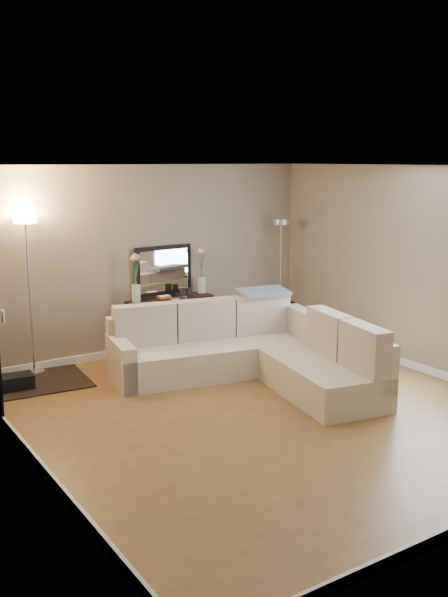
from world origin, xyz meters
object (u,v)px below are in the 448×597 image
sectional_sofa (252,352)px  console_table (166,322)px  floor_lamp_unlit (281,254)px  floor_lamp_lit (28,264)px

sectional_sofa → console_table: size_ratio=2.30×
floor_lamp_unlit → floor_lamp_lit: bearing=177.2°
sectional_sofa → floor_lamp_unlit: 2.35m
sectional_sofa → floor_lamp_unlit: (1.58, 1.48, 0.93)m
sectional_sofa → floor_lamp_lit: (-2.20, 1.66, 1.07)m
sectional_sofa → floor_lamp_lit: floor_lamp_lit is taller
floor_lamp_lit → floor_lamp_unlit: (3.77, -0.19, -0.14)m
console_table → floor_lamp_lit: 2.10m
sectional_sofa → console_table: sectional_sofa is taller
console_table → floor_lamp_lit: size_ratio=0.64×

